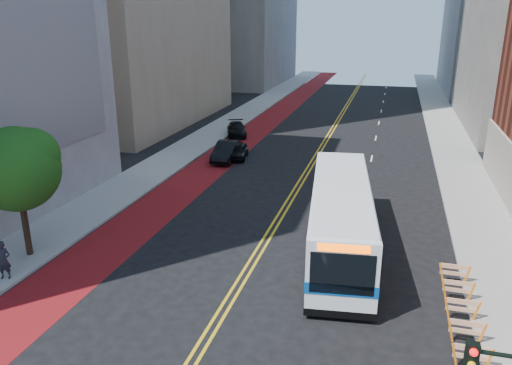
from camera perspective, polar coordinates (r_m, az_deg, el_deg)
The scene contains 13 objects.
sidewalk_left at distance 48.51m, azimuth -7.16°, elevation 4.25°, with size 4.00×140.00×0.15m, color gray.
sidewalk_right at distance 45.33m, azimuth 22.19°, elevation 2.00°, with size 4.00×140.00×0.15m, color gray.
bus_lane_paint at distance 47.20m, azimuth -2.76°, elevation 3.89°, with size 3.60×140.00×0.01m, color maroon.
center_line_inner at distance 45.43m, azimuth 6.80°, elevation 3.20°, with size 0.14×140.00×0.01m, color gold.
center_line_outer at distance 45.38m, azimuth 7.25°, elevation 3.16°, with size 0.14×140.00×0.01m, color gold.
lane_dashes at distance 52.76m, azimuth 13.53°, elevation 4.96°, with size 0.14×98.20×0.01m.
construction_barriers at distance 20.47m, azimuth 23.19°, elevation -16.30°, with size 1.42×10.91×1.00m.
street_tree at distance 27.03m, azimuth -25.58°, elevation 1.74°, with size 4.20×4.20×6.70m.
transit_bus at distance 26.51m, azimuth 9.61°, elevation -3.79°, with size 4.52×13.71×3.70m.
car_a at distance 43.79m, azimuth -2.08°, elevation 3.62°, with size 1.53×3.81×1.30m, color black.
car_b at distance 43.20m, azimuth -3.39°, elevation 3.60°, with size 1.70×4.89×1.61m, color black.
car_c at distance 52.29m, azimuth -2.23°, elevation 6.09°, with size 1.90×4.68×1.36m, color black.
pedestrian at distance 26.23m, azimuth -26.91°, elevation -7.92°, with size 0.68×0.45×1.87m, color black.
Camera 1 is at (6.21, -13.40, 11.84)m, focal length 35.00 mm.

